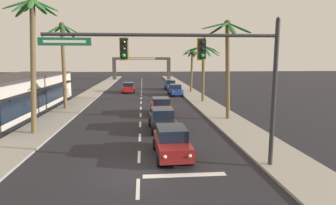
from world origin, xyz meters
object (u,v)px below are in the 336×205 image
object	(u,v)px
palm_right_farthest	(192,61)
sedan_oncoming_far	(129,87)
sedan_third_in_queue	(162,119)
storefront_strip_left	(6,95)
town_gateway_arch	(142,65)
traffic_signal_mast	(205,64)
sedan_parked_nearest_kerb	(170,85)
sedan_parked_mid_kerb	(175,90)
palm_left_third	(63,51)
sedan_lead_at_stop_bar	(172,142)
palm_right_second	(227,47)
palm_right_third	(203,59)
palm_left_second	(33,39)
sedan_fifth_in_queue	(161,106)

from	to	relation	value
palm_right_farthest	sedan_oncoming_far	bearing A→B (deg)	176.37
sedan_third_in_queue	storefront_strip_left	distance (m)	17.86
sedan_third_in_queue	town_gateway_arch	size ratio (longest dim) A/B	0.30
traffic_signal_mast	sedan_parked_nearest_kerb	xyz separation A→B (m)	(1.98, 37.62, -4.42)
sedan_parked_mid_kerb	palm_left_third	size ratio (longest dim) A/B	0.48
sedan_lead_at_stop_bar	sedan_third_in_queue	size ratio (longest dim) A/B	1.00
palm_right_farthest	palm_right_second	bearing A→B (deg)	-91.67
traffic_signal_mast	palm_right_farthest	world-z (taller)	traffic_signal_mast
sedan_parked_mid_kerb	storefront_strip_left	bearing A→B (deg)	-147.08
palm_left_third	palm_right_third	xyz separation A→B (m)	(16.07, 3.93, -0.86)
sedan_lead_at_stop_bar	palm_right_farthest	distance (m)	31.68
palm_right_second	palm_right_third	world-z (taller)	palm_right_second
palm_left_second	town_gateway_arch	bearing A→B (deg)	82.36
sedan_lead_at_stop_bar	town_gateway_arch	bearing A→B (deg)	91.76
sedan_lead_at_stop_bar	palm_right_second	world-z (taller)	palm_right_second
palm_left_third	storefront_strip_left	distance (m)	7.24
town_gateway_arch	palm_right_farthest	bearing A→B (deg)	-74.30
sedan_oncoming_far	sedan_parked_nearest_kerb	world-z (taller)	same
traffic_signal_mast	palm_left_third	world-z (taller)	palm_left_third
sedan_parked_nearest_kerb	palm_left_second	size ratio (longest dim) A/B	0.46
sedan_lead_at_stop_bar	sedan_oncoming_far	distance (m)	31.63
palm_right_second	sedan_fifth_in_queue	bearing A→B (deg)	152.22
palm_left_third	sedan_lead_at_stop_bar	bearing A→B (deg)	-58.11
sedan_lead_at_stop_bar	sedan_parked_nearest_kerb	distance (m)	35.72
sedan_third_in_queue	palm_left_second	size ratio (longest dim) A/B	0.46
palm_left_third	storefront_strip_left	world-z (taller)	palm_left_third
storefront_strip_left	town_gateway_arch	size ratio (longest dim) A/B	1.75
sedan_fifth_in_queue	palm_right_second	xyz separation A→B (m)	(5.65, -2.97, 5.63)
sedan_third_in_queue	sedan_lead_at_stop_bar	bearing A→B (deg)	-88.91
sedan_parked_mid_kerb	palm_right_second	world-z (taller)	palm_right_second
sedan_fifth_in_queue	sedan_parked_mid_kerb	xyz separation A→B (m)	(3.10, 14.86, 0.00)
sedan_lead_at_stop_bar	sedan_parked_nearest_kerb	bearing A→B (deg)	84.60
palm_left_second	palm_left_third	size ratio (longest dim) A/B	1.05
sedan_third_in_queue	traffic_signal_mast	bearing A→B (deg)	-79.68
palm_left_second	palm_right_second	size ratio (longest dim) A/B	1.10
traffic_signal_mast	palm_right_second	world-z (taller)	palm_right_second
sedan_oncoming_far	palm_left_second	world-z (taller)	palm_left_second
traffic_signal_mast	sedan_lead_at_stop_bar	distance (m)	5.07
sedan_lead_at_stop_bar	palm_right_third	world-z (taller)	palm_right_third
sedan_third_in_queue	palm_left_third	bearing A→B (deg)	134.84
traffic_signal_mast	palm_left_third	bearing A→B (deg)	122.10
sedan_third_in_queue	sedan_oncoming_far	world-z (taller)	same
palm_right_second	sedan_parked_nearest_kerb	bearing A→B (deg)	95.37
traffic_signal_mast	palm_right_third	distance (m)	22.62
sedan_parked_mid_kerb	palm_left_second	bearing A→B (deg)	-119.95
palm_right_third	palm_right_farthest	xyz separation A→B (m)	(0.42, 10.66, -0.34)
sedan_lead_at_stop_bar	sedan_oncoming_far	bearing A→B (deg)	97.12
palm_right_second	storefront_strip_left	bearing A→B (deg)	165.39
traffic_signal_mast	sedan_fifth_in_queue	size ratio (longest dim) A/B	2.50
traffic_signal_mast	storefront_strip_left	distance (m)	24.30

